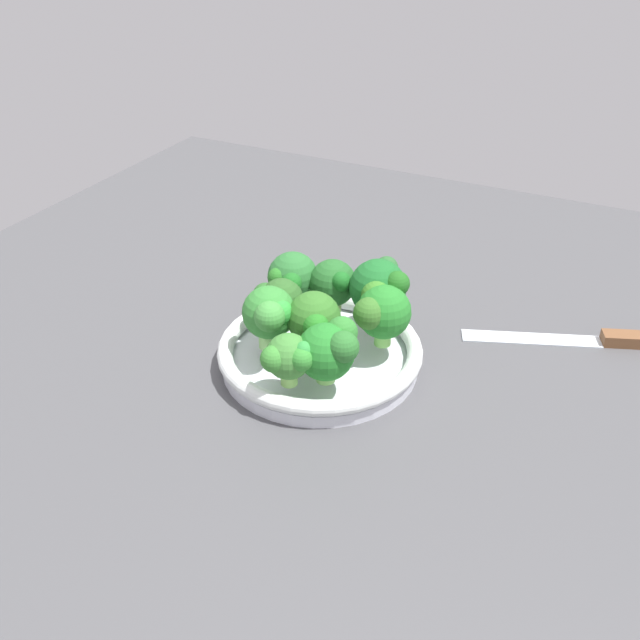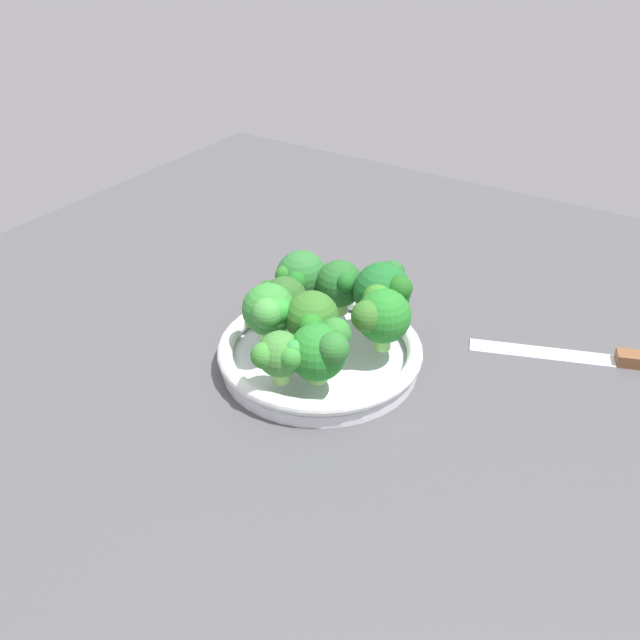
# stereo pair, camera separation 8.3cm
# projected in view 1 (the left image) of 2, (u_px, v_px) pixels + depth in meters

# --- Properties ---
(ground_plane) EXTENTS (1.30, 1.30, 0.03)m
(ground_plane) POSITION_uv_depth(u_px,v_px,m) (336.00, 383.00, 0.86)
(ground_plane) COLOR #4A4A4D
(bowl) EXTENTS (0.24, 0.24, 0.03)m
(bowl) POSITION_uv_depth(u_px,v_px,m) (320.00, 354.00, 0.86)
(bowl) COLOR silver
(bowl) RESTS_ON ground_plane
(broccoli_floret_0) EXTENTS (0.07, 0.07, 0.08)m
(broccoli_floret_0) POSITION_uv_depth(u_px,v_px,m) (380.00, 287.00, 0.86)
(broccoli_floret_0) COLOR #83BD55
(broccoli_floret_0) RESTS_ON bowl
(broccoli_floret_1) EXTENTS (0.06, 0.07, 0.08)m
(broccoli_floret_1) POSITION_uv_depth(u_px,v_px,m) (270.00, 314.00, 0.81)
(broccoli_floret_1) COLOR #93D475
(broccoli_floret_1) RESTS_ON bowl
(broccoli_floret_2) EXTENTS (0.06, 0.06, 0.07)m
(broccoli_floret_2) POSITION_uv_depth(u_px,v_px,m) (280.00, 299.00, 0.85)
(broccoli_floret_2) COLOR #92C45D
(broccoli_floret_2) RESTS_ON bowl
(broccoli_floret_3) EXTENTS (0.07, 0.07, 0.07)m
(broccoli_floret_3) POSITION_uv_depth(u_px,v_px,m) (330.00, 349.00, 0.77)
(broccoli_floret_3) COLOR #7FBB5E
(broccoli_floret_3) RESTS_ON bowl
(broccoli_floret_4) EXTENTS (0.06, 0.07, 0.07)m
(broccoli_floret_4) POSITION_uv_depth(u_px,v_px,m) (381.00, 311.00, 0.82)
(broccoli_floret_4) COLOR #84D05E
(broccoli_floret_4) RESTS_ON bowl
(broccoli_floret_5) EXTENTS (0.07, 0.07, 0.07)m
(broccoli_floret_5) POSITION_uv_depth(u_px,v_px,m) (313.00, 319.00, 0.81)
(broccoli_floret_5) COLOR #7DB55F
(broccoli_floret_5) RESTS_ON bowl
(broccoli_floret_6) EXTENTS (0.06, 0.07, 0.07)m
(broccoli_floret_6) POSITION_uv_depth(u_px,v_px,m) (292.00, 276.00, 0.90)
(broccoli_floret_6) COLOR #83BC60
(broccoli_floret_6) RESTS_ON bowl
(broccoli_floret_7) EXTENTS (0.06, 0.06, 0.06)m
(broccoli_floret_7) POSITION_uv_depth(u_px,v_px,m) (289.00, 357.00, 0.76)
(broccoli_floret_7) COLOR #92D167
(broccoli_floret_7) RESTS_ON bowl
(broccoli_floret_8) EXTENTS (0.06, 0.06, 0.07)m
(broccoli_floret_8) POSITION_uv_depth(u_px,v_px,m) (333.00, 283.00, 0.89)
(broccoli_floret_8) COLOR #9FCF6E
(broccoli_floret_8) RESTS_ON bowl
(knife) EXTENTS (0.26, 0.12, 0.01)m
(knife) POSITION_uv_depth(u_px,v_px,m) (602.00, 339.00, 0.90)
(knife) COLOR silver
(knife) RESTS_ON ground_plane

